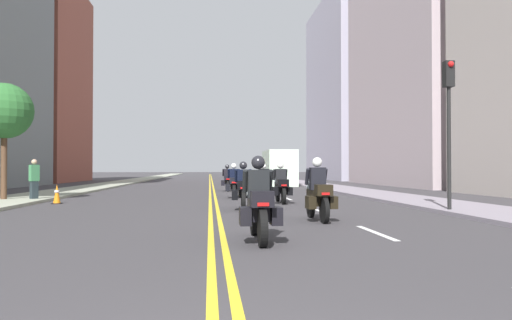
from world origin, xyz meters
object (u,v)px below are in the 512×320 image
Objects in this scene: motorcycle_5 at (264,182)px; parked_truck at (278,170)px; pedestrian_0 at (34,180)px; motorcycle_0 at (259,207)px; motorcycle_6 at (227,180)px; motorcycle_2 at (243,190)px; motorcycle_4 at (234,184)px; traffic_cone_1 at (57,194)px; motorcycle_3 at (281,187)px; motorcycle_1 at (318,195)px; traffic_light_near at (449,108)px; street_tree_0 at (4,112)px.

parked_truck reaches higher than motorcycle_5.
motorcycle_5 is 1.30× the size of pedestrian_0.
motorcycle_0 is 20.64m from motorcycle_6.
motorcycle_2 is at bearing -100.91° from parked_truck.
pedestrian_0 reaches higher than motorcycle_4.
traffic_cone_1 is (-6.98, -10.17, -0.27)m from motorcycle_6.
pedestrian_0 is 22.18m from parked_truck.
motorcycle_3 is 0.34× the size of parked_truck.
motorcycle_1 is at bearing -90.01° from motorcycle_3.
motorcycle_1 is 0.97× the size of motorcycle_3.
motorcycle_5 reaches higher than motorcycle_2.
motorcycle_3 is at bearing 62.40° from motorcycle_2.
motorcycle_6 is 2.94× the size of traffic_cone_1.
motorcycle_6 is 12.33m from traffic_cone_1.
pedestrian_0 is (-8.31, -8.78, 0.26)m from motorcycle_6.
motorcycle_2 is 23.30m from parked_truck.
motorcycle_4 is 3.70m from motorcycle_5.
motorcycle_1 is at bearing -84.43° from motorcycle_6.
motorcycle_1 is 0.33× the size of parked_truck.
traffic_cone_1 is at bearing -142.70° from motorcycle_5.
motorcycle_2 is 0.47× the size of traffic_light_near.
motorcycle_3 is at bearing -3.27° from traffic_cone_1.
motorcycle_3 is 6.97m from motorcycle_5.
motorcycle_4 is 0.35× the size of parked_truck.
motorcycle_5 is at bearing 88.88° from motorcycle_3.
motorcycle_2 is at bearing 113.60° from motorcycle_1.
motorcycle_0 is 12.50m from traffic_cone_1.
parked_truck is at bearing 82.10° from motorcycle_2.
traffic_cone_1 is (-8.72, 0.50, -0.28)m from motorcycle_3.
street_tree_0 is at bearing 171.03° from motorcycle_3.
motorcycle_0 is 3.95m from motorcycle_1.
motorcycle_3 is 10.80m from motorcycle_6.
motorcycle_1 is 14.24m from street_tree_0.
traffic_cone_1 is 0.16× the size of traffic_light_near.
parked_truck is (12.77, 18.13, 0.37)m from pedestrian_0.
street_tree_0 reaches higher than motorcycle_2.
motorcycle_3 is 11.72m from street_tree_0.
motorcycle_1 is at bearing 60.92° from motorcycle_0.
motorcycle_3 reaches higher than motorcycle_4.
motorcycle_2 is 0.96× the size of motorcycle_5.
street_tree_0 reaches higher than traffic_cone_1.
motorcycle_0 is at bearing -90.71° from motorcycle_6.
motorcycle_0 is at bearing -51.49° from street_tree_0.
motorcycle_4 is 10.19m from street_tree_0.
motorcycle_3 is at bearing 121.45° from pedestrian_0.
motorcycle_2 is at bearing -25.70° from street_tree_0.
motorcycle_1 reaches higher than motorcycle_2.
motorcycle_4 is 1.28× the size of pedestrian_0.
motorcycle_3 is 8.73m from traffic_cone_1.
motorcycle_2 is 0.98× the size of motorcycle_3.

